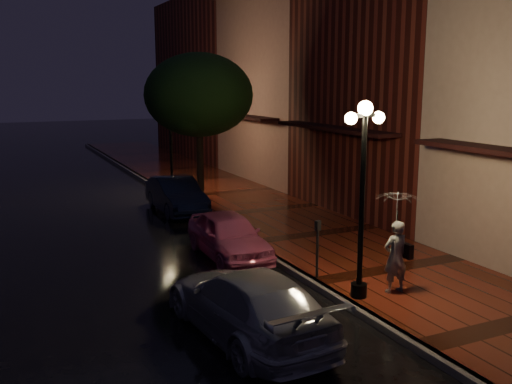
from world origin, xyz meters
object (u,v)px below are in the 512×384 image
streetlamp_far (171,134)px  woman_with_umbrella (397,226)px  street_tree (199,98)px  streetlamp_near (362,188)px  navy_car (176,195)px  parking_meter (317,243)px  pink_car (229,235)px  silver_car (247,304)px

streetlamp_far → woman_with_umbrella: bearing=-86.3°
street_tree → streetlamp_near: bearing=-91.3°
streetlamp_near → navy_car: (-0.95, 10.34, -1.94)m
streetlamp_far → parking_meter: bearing=-90.9°
streetlamp_far → pink_car: streetlamp_far is taller
pink_car → silver_car: size_ratio=0.82×
streetlamp_near → navy_car: streetlamp_near is taller
streetlamp_near → woman_with_umbrella: (0.90, -0.10, -0.91)m
streetlamp_near → pink_car: 4.94m
navy_car → silver_car: bearing=-100.0°
streetlamp_near → streetlamp_far: same height
navy_car → woman_with_umbrella: 10.65m
streetlamp_far → pink_car: 9.95m
street_tree → silver_car: (-3.19, -11.45, -3.58)m
streetlamp_far → navy_car: (-0.95, -3.66, -1.94)m
woman_with_umbrella → streetlamp_far: bearing=-84.0°
parking_meter → pink_car: bearing=95.5°
navy_car → silver_car: size_ratio=0.88×
streetlamp_far → silver_car: bearing=-101.4°
streetlamp_far → navy_car: size_ratio=1.07×
streetlamp_far → parking_meter: streetlamp_far is taller
street_tree → pink_car: 7.73m
parking_meter → silver_car: bearing=-160.5°
woman_with_umbrella → silver_car: bearing=7.8°
street_tree → woman_with_umbrella: 11.40m
woman_with_umbrella → street_tree: bearing=-84.4°
silver_car → woman_with_umbrella: 3.98m
streetlamp_near → silver_car: 3.54m
streetlamp_far → pink_car: bearing=-97.8°
street_tree → navy_car: size_ratio=1.44×
silver_car → woman_with_umbrella: (3.83, 0.37, 1.03)m
streetlamp_near → streetlamp_far: bearing=90.0°
street_tree → silver_car: size_ratio=1.27×
silver_car → parking_meter: 3.35m
street_tree → parking_meter: size_ratio=4.05×
streetlamp_near → streetlamp_far: (0.00, 14.00, 0.00)m
navy_car → parking_meter: (0.75, -8.89, 0.36)m
streetlamp_near → pink_car: (-1.32, 4.34, -1.96)m
navy_car → street_tree: bearing=28.5°
pink_car → woman_with_umbrella: (2.22, -4.44, 1.05)m
street_tree → pink_car: street_tree is taller
silver_car → streetlamp_far: bearing=-105.5°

